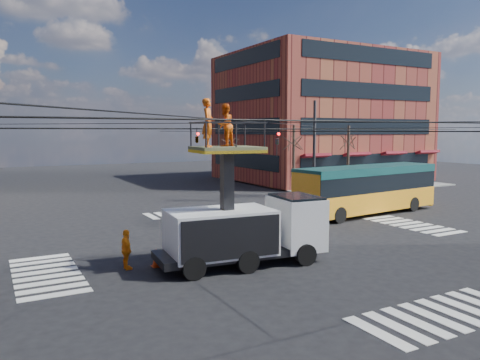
% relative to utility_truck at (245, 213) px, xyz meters
% --- Properties ---
extents(ground, '(120.00, 120.00, 0.00)m').
position_rel_utility_truck_xyz_m(ground, '(2.56, 2.42, -2.13)').
color(ground, black).
rests_on(ground, ground).
extents(sidewalk_ne, '(18.00, 18.00, 0.12)m').
position_rel_utility_truck_xyz_m(sidewalk_ne, '(23.56, 23.42, -2.07)').
color(sidewalk_ne, slate).
rests_on(sidewalk_ne, ground).
extents(crosswalks, '(22.40, 22.40, 0.02)m').
position_rel_utility_truck_xyz_m(crosswalks, '(2.56, 2.42, -2.12)').
color(crosswalks, silver).
rests_on(crosswalks, ground).
extents(building_ne, '(20.06, 16.06, 14.00)m').
position_rel_utility_truck_xyz_m(building_ne, '(24.54, 26.40, 4.87)').
color(building_ne, maroon).
rests_on(building_ne, ground).
extents(overhead_network, '(24.24, 24.24, 8.00)m').
position_rel_utility_truck_xyz_m(overhead_network, '(2.49, 2.82, 2.16)').
color(overhead_network, '#2D2D30').
rests_on(overhead_network, ground).
extents(tree_a, '(2.00, 2.00, 6.00)m').
position_rel_utility_truck_xyz_m(tree_a, '(7.56, 15.92, 2.49)').
color(tree_a, '#382B21').
rests_on(tree_a, ground).
extents(tree_b, '(2.00, 2.00, 6.00)m').
position_rel_utility_truck_xyz_m(tree_b, '(13.56, 15.92, 2.49)').
color(tree_b, '#382B21').
rests_on(tree_b, ground).
extents(tree_c, '(2.00, 2.00, 6.00)m').
position_rel_utility_truck_xyz_m(tree_c, '(19.56, 15.92, 2.49)').
color(tree_c, '#382B21').
rests_on(tree_c, ground).
extents(utility_truck, '(7.18, 3.17, 6.75)m').
position_rel_utility_truck_xyz_m(utility_truck, '(0.00, 0.00, 0.00)').
color(utility_truck, black).
rests_on(utility_truck, ground).
extents(city_bus, '(11.46, 3.85, 3.20)m').
position_rel_utility_truck_xyz_m(city_bus, '(12.90, 6.45, -0.41)').
color(city_bus, orange).
rests_on(city_bus, ground).
extents(traffic_cone, '(0.36, 0.36, 0.75)m').
position_rel_utility_truck_xyz_m(traffic_cone, '(-3.37, 1.40, -1.76)').
color(traffic_cone, red).
rests_on(traffic_cone, ground).
extents(worker_ground, '(0.46, 0.97, 1.62)m').
position_rel_utility_truck_xyz_m(worker_ground, '(-4.54, 1.58, -1.32)').
color(worker_ground, orange).
rests_on(worker_ground, ground).
extents(flagger, '(0.79, 1.26, 1.87)m').
position_rel_utility_truck_xyz_m(flagger, '(9.93, 6.10, -1.20)').
color(flagger, '#F54F0F').
rests_on(flagger, ground).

